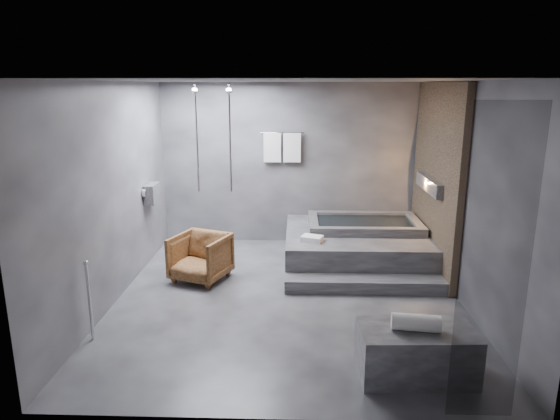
{
  "coord_description": "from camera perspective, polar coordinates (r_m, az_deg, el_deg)",
  "views": [
    {
      "loc": [
        0.1,
        -6.16,
        2.76
      ],
      "look_at": [
        -0.12,
        0.3,
        1.13
      ],
      "focal_mm": 32.0,
      "sensor_mm": 36.0,
      "label": 1
    }
  ],
  "objects": [
    {
      "name": "concrete_bench",
      "position": [
        5.18,
        15.27,
        -15.4
      ],
      "size": [
        1.12,
        0.65,
        0.49
      ],
      "primitive_type": "cube",
      "rotation": [
        0.0,
        0.0,
        0.04
      ],
      "color": "#38383B",
      "rests_on": "ground"
    },
    {
      "name": "rolled_towel",
      "position": [
        4.99,
        15.27,
        -12.32
      ],
      "size": [
        0.47,
        0.22,
        0.16
      ],
      "primitive_type": "cylinder",
      "rotation": [
        0.0,
        1.57,
        -0.13
      ],
      "color": "white",
      "rests_on": "concrete_bench"
    },
    {
      "name": "tub_deck",
      "position": [
        8.07,
        8.61,
        -4.1
      ],
      "size": [
        2.2,
        2.0,
        0.5
      ],
      "primitive_type": "cube",
      "color": "#333335",
      "rests_on": "ground"
    },
    {
      "name": "driftwood_chair",
      "position": [
        7.31,
        -9.09,
        -5.35
      ],
      "size": [
        0.94,
        0.95,
        0.67
      ],
      "primitive_type": "imported",
      "rotation": [
        0.0,
        0.0,
        -0.37
      ],
      "color": "#422410",
      "rests_on": "ground"
    },
    {
      "name": "tub_step",
      "position": [
        7.02,
        9.65,
        -8.36
      ],
      "size": [
        2.2,
        0.36,
        0.18
      ],
      "primitive_type": "cube",
      "color": "#333335",
      "rests_on": "ground"
    },
    {
      "name": "deck_towel",
      "position": [
        7.41,
        3.68,
        -3.27
      ],
      "size": [
        0.36,
        0.31,
        0.08
      ],
      "primitive_type": "cube",
      "rotation": [
        0.0,
        0.0,
        -0.35
      ],
      "color": "white",
      "rests_on": "tub_deck"
    },
    {
      "name": "room",
      "position": [
        6.49,
        4.52,
        5.03
      ],
      "size": [
        5.0,
        5.04,
        2.82
      ],
      "color": "#2E2E30",
      "rests_on": "ground"
    }
  ]
}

